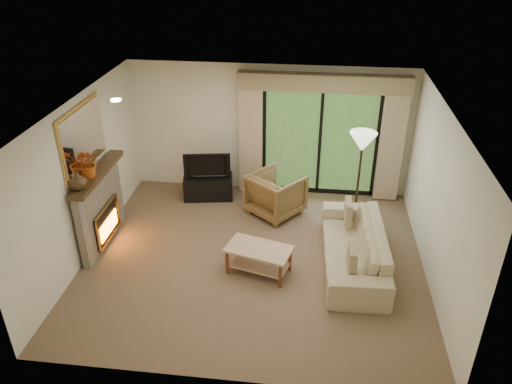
# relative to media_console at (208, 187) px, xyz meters

# --- Properties ---
(floor) EXTENTS (5.50, 5.50, 0.00)m
(floor) POSITION_rel_media_console_xyz_m (1.16, -1.95, -0.24)
(floor) COLOR brown
(floor) RESTS_ON ground
(ceiling) EXTENTS (5.50, 5.50, 0.00)m
(ceiling) POSITION_rel_media_console_xyz_m (1.16, -1.95, 2.36)
(ceiling) COLOR silver
(ceiling) RESTS_ON ground
(wall_back) EXTENTS (5.00, 0.00, 5.00)m
(wall_back) POSITION_rel_media_console_xyz_m (1.16, 0.55, 1.06)
(wall_back) COLOR #EEE7CC
(wall_back) RESTS_ON ground
(wall_front) EXTENTS (5.00, 0.00, 5.00)m
(wall_front) POSITION_rel_media_console_xyz_m (1.16, -4.45, 1.06)
(wall_front) COLOR #EEE7CC
(wall_front) RESTS_ON ground
(wall_left) EXTENTS (0.00, 5.00, 5.00)m
(wall_left) POSITION_rel_media_console_xyz_m (-1.59, -1.95, 1.06)
(wall_left) COLOR #EEE7CC
(wall_left) RESTS_ON ground
(wall_right) EXTENTS (0.00, 5.00, 5.00)m
(wall_right) POSITION_rel_media_console_xyz_m (3.91, -1.95, 1.06)
(wall_right) COLOR #EEE7CC
(wall_right) RESTS_ON ground
(fireplace) EXTENTS (0.24, 1.70, 1.37)m
(fireplace) POSITION_rel_media_console_xyz_m (-1.47, -1.75, 0.44)
(fireplace) COLOR gray
(fireplace) RESTS_ON floor
(mirror) EXTENTS (0.07, 1.45, 1.02)m
(mirror) POSITION_rel_media_console_xyz_m (-1.56, -1.75, 1.71)
(mirror) COLOR gold
(mirror) RESTS_ON wall_left
(sliding_door) EXTENTS (2.26, 0.10, 2.16)m
(sliding_door) POSITION_rel_media_console_xyz_m (2.16, 0.50, 0.86)
(sliding_door) COLOR black
(sliding_door) RESTS_ON floor
(curtain_left) EXTENTS (0.45, 0.18, 2.35)m
(curtain_left) POSITION_rel_media_console_xyz_m (0.81, 0.39, 0.96)
(curtain_left) COLOR tan
(curtain_left) RESTS_ON floor
(curtain_right) EXTENTS (0.45, 0.18, 2.35)m
(curtain_right) POSITION_rel_media_console_xyz_m (3.51, 0.39, 0.96)
(curtain_right) COLOR tan
(curtain_right) RESTS_ON floor
(cornice) EXTENTS (3.20, 0.24, 0.32)m
(cornice) POSITION_rel_media_console_xyz_m (2.16, 0.41, 2.08)
(cornice) COLOR #94845C
(cornice) RESTS_ON wall_back
(media_console) EXTENTS (1.02, 0.58, 0.48)m
(media_console) POSITION_rel_media_console_xyz_m (0.00, 0.00, 0.00)
(media_console) COLOR black
(media_console) RESTS_ON floor
(tv) EXTENTS (0.91, 0.26, 0.52)m
(tv) POSITION_rel_media_console_xyz_m (0.00, 0.00, 0.50)
(tv) COLOR black
(tv) RESTS_ON media_console
(armchair) EXTENTS (1.24, 1.25, 0.82)m
(armchair) POSITION_rel_media_console_xyz_m (1.39, -0.43, 0.17)
(armchair) COLOR brown
(armchair) RESTS_ON floor
(sofa) EXTENTS (1.02, 2.40, 0.69)m
(sofa) POSITION_rel_media_console_xyz_m (2.77, -1.89, 0.11)
(sofa) COLOR tan
(sofa) RESTS_ON floor
(pillow_near) EXTENTS (0.12, 0.41, 0.41)m
(pillow_near) POSITION_rel_media_console_xyz_m (2.69, -2.58, 0.34)
(pillow_near) COLOR brown
(pillow_near) RESTS_ON sofa
(pillow_far) EXTENTS (0.12, 0.40, 0.40)m
(pillow_far) POSITION_rel_media_console_xyz_m (2.69, -1.21, 0.34)
(pillow_far) COLOR brown
(pillow_far) RESTS_ON sofa
(coffee_table) EXTENTS (1.12, 0.80, 0.45)m
(coffee_table) POSITION_rel_media_console_xyz_m (1.28, -2.28, -0.01)
(coffee_table) COLOR tan
(coffee_table) RESTS_ON floor
(floor_lamp) EXTENTS (0.56, 0.56, 1.77)m
(floor_lamp) POSITION_rel_media_console_xyz_m (2.87, -0.56, 0.64)
(floor_lamp) COLOR #F5ECC4
(floor_lamp) RESTS_ON floor
(vase) EXTENTS (0.34, 0.34, 0.29)m
(vase) POSITION_rel_media_console_xyz_m (-1.45, -2.36, 1.28)
(vase) COLOR #3D2C17
(vase) RESTS_ON fireplace
(branches) EXTENTS (0.49, 0.45, 0.46)m
(branches) POSITION_rel_media_console_xyz_m (-1.45, -1.94, 1.36)
(branches) COLOR #C15015
(branches) RESTS_ON fireplace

